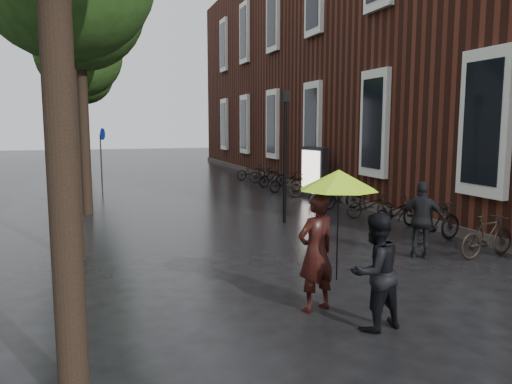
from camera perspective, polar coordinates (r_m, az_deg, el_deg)
name	(u,v)px	position (r m, az deg, el deg)	size (l,w,h in m)	color
brick_building	(369,67)	(27.91, 12.77, 13.73)	(10.20, 33.20, 12.00)	#38160F
street_trees	(78,33)	(20.58, -19.64, 16.69)	(4.33, 34.03, 8.91)	black
person_burgundy	(316,252)	(8.03, 6.88, -6.85)	(0.70, 0.46, 1.91)	black
person_black	(375,272)	(7.48, 13.44, -8.84)	(0.84, 0.65, 1.72)	black
lime_umbrella	(339,180)	(7.54, 9.42, 1.37)	(1.21, 1.21, 1.77)	black
pedestrian_walking	(422,220)	(11.70, 18.44, -3.05)	(1.01, 0.42, 1.73)	black
parked_bicycles	(324,192)	(18.97, 7.82, 0.04)	(2.09, 17.52, 1.05)	black
ad_lightbox	(314,173)	(20.14, 6.65, 2.18)	(0.32, 1.39, 2.09)	black
lamp_post	(285,144)	(14.97, 3.32, 5.52)	(0.20, 0.20, 3.95)	black
cycle_sign	(102,150)	(22.83, -17.20, 4.59)	(0.15, 0.51, 2.82)	#262628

